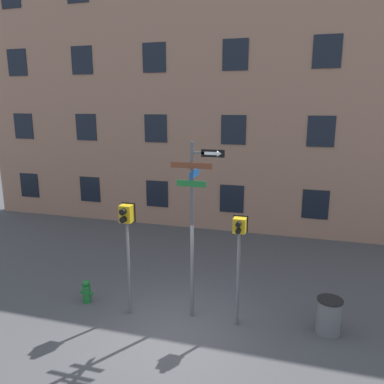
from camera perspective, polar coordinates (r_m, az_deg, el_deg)
ground_plane at (r=9.74m, az=-2.60°, el=-20.56°), size 60.00×60.00×0.00m
building_facade at (r=15.99m, az=6.67°, el=14.72°), size 24.00×0.63×11.74m
street_sign_pole at (r=9.20m, az=0.33°, el=-3.67°), size 1.30×0.82×4.56m
pedestrian_signal_left at (r=9.58m, az=-9.90°, el=-5.58°), size 0.36×0.40×3.01m
pedestrian_signal_right at (r=9.08m, az=7.18°, el=-7.70°), size 0.36×0.40×2.84m
fire_hydrant at (r=11.20m, az=-15.78°, el=-14.37°), size 0.39×0.23×0.67m
trash_bin at (r=10.05m, az=20.12°, el=-17.30°), size 0.61×0.61×0.88m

